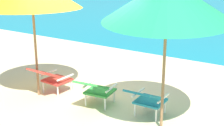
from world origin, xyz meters
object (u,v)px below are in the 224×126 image
at_px(swim_buoy, 173,23).
at_px(lounge_chair_left, 51,77).
at_px(lounge_chair_right, 147,98).
at_px(beach_umbrella_right, 167,0).
at_px(lounge_chair_center, 96,89).

relative_size(swim_buoy, lounge_chair_left, 1.76).
distance_m(swim_buoy, lounge_chair_left, 8.49).
bearing_deg(lounge_chair_left, swim_buoy, 94.43).
distance_m(swim_buoy, lounge_chair_right, 8.89).
distance_m(lounge_chair_right, beach_umbrella_right, 1.90).
xyz_separation_m(swim_buoy, lounge_chair_center, (1.85, -8.49, 0.31)).
bearing_deg(swim_buoy, lounge_chair_right, -70.86).
xyz_separation_m(swim_buoy, lounge_chair_left, (0.65, -8.46, 0.31)).
bearing_deg(lounge_chair_right, beach_umbrella_right, -27.26).
xyz_separation_m(lounge_chair_center, lounge_chair_right, (1.06, 0.10, 0.00)).
xyz_separation_m(swim_buoy, beach_umbrella_right, (3.31, -8.60, 2.15)).
xyz_separation_m(lounge_chair_center, beach_umbrella_right, (1.46, -0.10, 1.85)).
height_order(swim_buoy, lounge_chair_right, lounge_chair_right).
height_order(lounge_chair_center, beach_umbrella_right, beach_umbrella_right).
distance_m(lounge_chair_left, beach_umbrella_right, 3.24).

